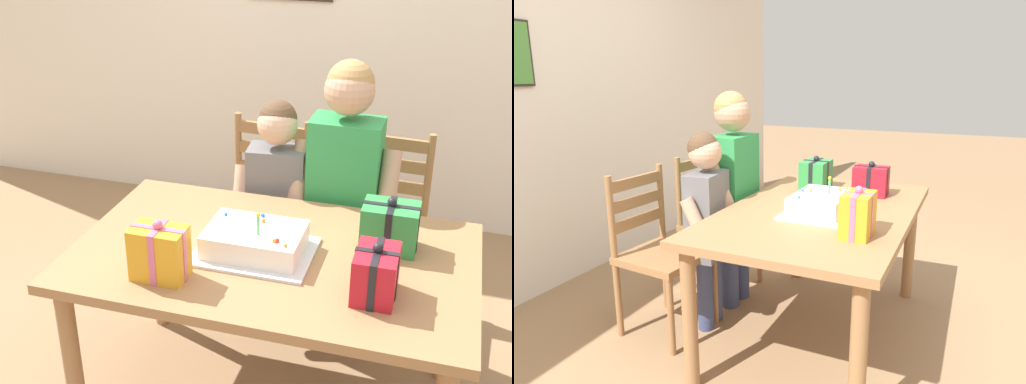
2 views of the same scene
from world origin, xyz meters
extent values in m
plane|color=#997551|center=(0.00, 0.00, 0.00)|extent=(20.00, 20.00, 0.00)
cube|color=silver|center=(0.00, 1.88, 1.30)|extent=(6.40, 0.08, 2.60)
cube|color=#9E7047|center=(0.00, 0.00, 0.72)|extent=(1.51, 0.94, 0.04)
cylinder|color=#9E7047|center=(-0.68, -0.39, 0.35)|extent=(0.07, 0.07, 0.70)
cylinder|color=#9E7047|center=(0.68, -0.39, 0.35)|extent=(0.07, 0.07, 0.70)
cylinder|color=#9E7047|center=(-0.68, 0.39, 0.35)|extent=(0.07, 0.07, 0.70)
cylinder|color=#9E7047|center=(0.68, 0.39, 0.35)|extent=(0.07, 0.07, 0.70)
cube|color=silver|center=(-0.06, -0.02, 0.74)|extent=(0.44, 0.34, 0.01)
cube|color=white|center=(-0.06, -0.02, 0.79)|extent=(0.36, 0.26, 0.09)
cylinder|color=#56C666|center=(-0.04, -0.06, 0.87)|extent=(0.01, 0.01, 0.07)
sphere|color=yellow|center=(-0.04, -0.06, 0.92)|extent=(0.02, 0.02, 0.02)
sphere|color=blue|center=(-0.20, 0.05, 0.84)|extent=(0.01, 0.01, 0.01)
sphere|color=red|center=(0.04, -0.09, 0.84)|extent=(0.02, 0.02, 0.02)
sphere|color=orange|center=(0.08, -0.12, 0.84)|extent=(0.01, 0.01, 0.01)
sphere|color=orange|center=(-0.05, 0.04, 0.84)|extent=(0.02, 0.02, 0.02)
sphere|color=orange|center=(0.03, -0.10, 0.84)|extent=(0.02, 0.02, 0.02)
sphere|color=blue|center=(-0.06, 0.08, 0.84)|extent=(0.02, 0.02, 0.02)
cube|color=red|center=(0.41, -0.17, 0.82)|extent=(0.14, 0.19, 0.17)
cube|color=black|center=(0.41, -0.17, 0.82)|extent=(0.15, 0.02, 0.18)
cube|color=black|center=(0.41, -0.17, 0.82)|extent=(0.02, 0.20, 0.18)
sphere|color=black|center=(0.41, -0.17, 0.92)|extent=(0.04, 0.04, 0.04)
cube|color=#2D8E42|center=(0.41, 0.17, 0.83)|extent=(0.21, 0.15, 0.18)
cube|color=black|center=(0.41, 0.17, 0.83)|extent=(0.21, 0.02, 0.18)
cube|color=black|center=(0.41, 0.17, 0.83)|extent=(0.02, 0.16, 0.18)
sphere|color=black|center=(0.41, 0.17, 0.93)|extent=(0.04, 0.04, 0.04)
cube|color=gold|center=(-0.33, -0.28, 0.83)|extent=(0.19, 0.12, 0.19)
cube|color=#DB668E|center=(-0.33, -0.28, 0.83)|extent=(0.20, 0.02, 0.20)
cube|color=#DB668E|center=(-0.33, -0.28, 0.83)|extent=(0.02, 0.13, 0.20)
sphere|color=#DB668E|center=(-0.33, -0.28, 0.95)|extent=(0.04, 0.04, 0.04)
cube|color=#996B42|center=(-0.30, 0.80, 0.45)|extent=(0.46, 0.46, 0.04)
cylinder|color=#996B42|center=(-0.13, 0.59, 0.21)|extent=(0.04, 0.04, 0.43)
cylinder|color=#996B42|center=(-0.51, 0.62, 0.21)|extent=(0.04, 0.04, 0.43)
cylinder|color=#996B42|center=(-0.10, 0.97, 0.21)|extent=(0.04, 0.04, 0.43)
cylinder|color=#996B42|center=(-0.48, 1.00, 0.21)|extent=(0.04, 0.04, 0.43)
cylinder|color=#996B42|center=(-0.10, 0.97, 0.70)|extent=(0.04, 0.04, 0.45)
cylinder|color=#996B42|center=(-0.48, 1.00, 0.70)|extent=(0.04, 0.04, 0.45)
cube|color=#996B42|center=(-0.29, 0.98, 0.63)|extent=(0.36, 0.06, 0.06)
cube|color=#996B42|center=(-0.29, 0.98, 0.74)|extent=(0.36, 0.06, 0.06)
cube|color=#996B42|center=(-0.29, 0.98, 0.85)|extent=(0.36, 0.06, 0.06)
cube|color=#996B42|center=(0.30, 0.80, 0.45)|extent=(0.45, 0.45, 0.04)
cylinder|color=#996B42|center=(0.48, 0.59, 0.21)|extent=(0.04, 0.04, 0.43)
cylinder|color=#996B42|center=(0.10, 0.62, 0.21)|extent=(0.04, 0.04, 0.43)
cylinder|color=#996B42|center=(0.51, 0.97, 0.21)|extent=(0.04, 0.04, 0.43)
cylinder|color=#996B42|center=(0.13, 1.00, 0.21)|extent=(0.04, 0.04, 0.43)
cylinder|color=#996B42|center=(0.51, 0.97, 0.70)|extent=(0.04, 0.04, 0.45)
cylinder|color=#996B42|center=(0.13, 1.00, 0.70)|extent=(0.04, 0.04, 0.45)
cube|color=#996B42|center=(0.32, 0.98, 0.63)|extent=(0.36, 0.05, 0.06)
cube|color=#996B42|center=(0.32, 0.98, 0.74)|extent=(0.36, 0.05, 0.06)
cube|color=#996B42|center=(0.32, 0.98, 0.85)|extent=(0.36, 0.05, 0.06)
cylinder|color=#38426B|center=(0.23, 0.61, 0.25)|extent=(0.11, 0.11, 0.50)
cylinder|color=#38426B|center=(0.09, 0.61, 0.25)|extent=(0.11, 0.11, 0.50)
cube|color=#2D934C|center=(0.16, 0.61, 0.79)|extent=(0.32, 0.20, 0.58)
cylinder|color=tan|center=(0.35, 0.57, 0.77)|extent=(0.09, 0.24, 0.38)
cylinder|color=tan|center=(-0.04, 0.57, 0.77)|extent=(0.09, 0.24, 0.38)
sphere|color=tan|center=(0.16, 0.61, 1.21)|extent=(0.22, 0.22, 0.22)
sphere|color=#A87F4C|center=(0.16, 0.62, 1.24)|extent=(0.21, 0.21, 0.21)
cylinder|color=#38426B|center=(-0.10, 0.61, 0.21)|extent=(0.09, 0.09, 0.43)
cylinder|color=#38426B|center=(-0.21, 0.60, 0.21)|extent=(0.09, 0.09, 0.43)
cube|color=slate|center=(-0.16, 0.61, 0.67)|extent=(0.28, 0.19, 0.49)
cylinder|color=tan|center=(0.01, 0.59, 0.65)|extent=(0.09, 0.21, 0.32)
cylinder|color=tan|center=(-0.32, 0.56, 0.65)|extent=(0.09, 0.21, 0.32)
sphere|color=tan|center=(-0.16, 0.61, 1.02)|extent=(0.18, 0.18, 0.18)
sphere|color=brown|center=(-0.16, 0.62, 1.05)|extent=(0.17, 0.17, 0.17)
camera|label=1|loc=(0.59, -2.11, 2.03)|focal=47.05mm
camera|label=2|loc=(-2.26, -0.73, 1.43)|focal=32.59mm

